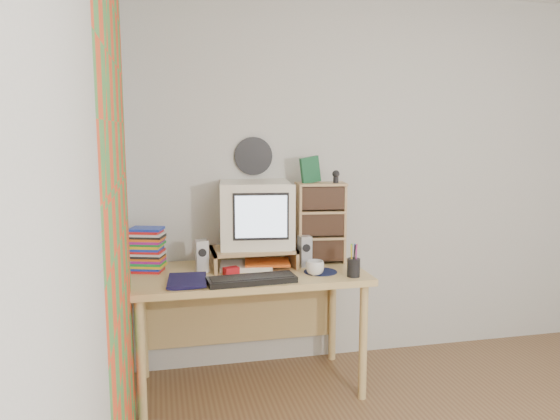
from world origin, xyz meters
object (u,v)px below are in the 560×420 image
dvd_stack (147,250)px  desk (247,290)px  keyboard (252,280)px  cd_rack (321,223)px  diary (168,279)px  mug (315,268)px  crt_monitor (256,214)px

dvd_stack → desk: bearing=10.9°
keyboard → dvd_stack: bearing=142.4°
dvd_stack → cd_rack: cd_rack is taller
diary → mug: bearing=4.1°
diary → dvd_stack: bearing=115.0°
dvd_stack → crt_monitor: bearing=19.1°
desk → diary: 0.56m
keyboard → diary: size_ratio=1.89×
diary → keyboard: bearing=-5.6°
dvd_stack → cd_rack: 1.10m
crt_monitor → dvd_stack: 0.70m
dvd_stack → diary: 0.34m
dvd_stack → mug: 1.02m
dvd_stack → diary: (0.11, -0.30, -0.11)m
cd_rack → mug: 0.39m
keyboard → diary: diary is taller
diary → crt_monitor: bearing=33.9°
desk → mug: bearing=-32.3°
dvd_stack → cd_rack: bearing=17.4°
desk → keyboard: (-0.02, -0.31, 0.15)m
desk → keyboard: bearing=-93.8°
mug → keyboard: bearing=-169.2°
diary → cd_rack: bearing=21.1°
keyboard → diary: (-0.46, 0.08, 0.01)m
keyboard → cd_rack: size_ratio=0.96×
crt_monitor → diary: (-0.56, -0.31, -0.30)m
dvd_stack → mug: bearing=0.2°
keyboard → mug: (0.39, 0.08, 0.03)m
desk → crt_monitor: 0.47m
crt_monitor → cd_rack: (0.42, -0.02, -0.07)m
desk → mug: (0.37, -0.24, 0.18)m
keyboard → cd_rack: cd_rack is taller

